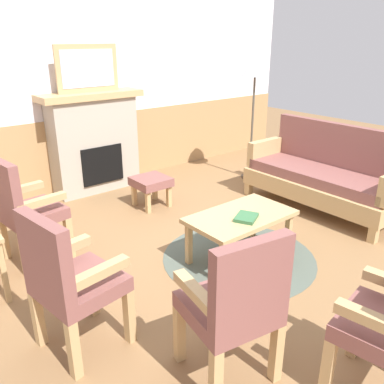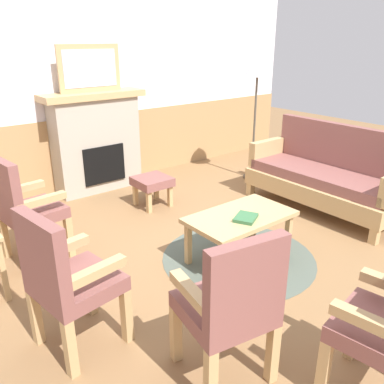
{
  "view_description": "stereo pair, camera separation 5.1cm",
  "coord_description": "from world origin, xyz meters",
  "px_view_note": "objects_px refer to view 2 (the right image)",
  "views": [
    {
      "loc": [
        -2.24,
        -2.38,
        1.92
      ],
      "look_at": [
        0.0,
        0.35,
        0.55
      ],
      "focal_mm": 37.53,
      "sensor_mm": 36.0,
      "label": 1
    },
    {
      "loc": [
        -2.2,
        -2.41,
        1.92
      ],
      "look_at": [
        0.0,
        0.35,
        0.55
      ],
      "focal_mm": 37.53,
      "sensor_mm": 36.0,
      "label": 2
    }
  ],
  "objects_px": {
    "couch": "(325,177)",
    "book_on_table": "(246,218)",
    "framed_picture": "(90,68)",
    "fireplace": "(96,141)",
    "floor_lamp_by_couch": "(257,74)",
    "armchair_near_fireplace": "(66,277)",
    "armchair_front_left": "(231,302)",
    "footstool": "(152,183)",
    "armchair_by_window_left": "(24,205)",
    "coffee_table": "(240,220)"
  },
  "relations": [
    {
      "from": "framed_picture",
      "to": "coffee_table",
      "type": "relative_size",
      "value": 0.83
    },
    {
      "from": "couch",
      "to": "armchair_front_left",
      "type": "distance_m",
      "value": 2.88
    },
    {
      "from": "coffee_table",
      "to": "book_on_table",
      "type": "height_order",
      "value": "book_on_table"
    },
    {
      "from": "couch",
      "to": "floor_lamp_by_couch",
      "type": "bearing_deg",
      "value": 83.17
    },
    {
      "from": "armchair_near_fireplace",
      "to": "armchair_front_left",
      "type": "height_order",
      "value": "same"
    },
    {
      "from": "armchair_by_window_left",
      "to": "footstool",
      "type": "bearing_deg",
      "value": 12.89
    },
    {
      "from": "couch",
      "to": "floor_lamp_by_couch",
      "type": "height_order",
      "value": "floor_lamp_by_couch"
    },
    {
      "from": "couch",
      "to": "book_on_table",
      "type": "xyz_separation_m",
      "value": [
        -1.63,
        -0.3,
        0.06
      ]
    },
    {
      "from": "fireplace",
      "to": "armchair_near_fireplace",
      "type": "distance_m",
      "value": 3.01
    },
    {
      "from": "armchair_near_fireplace",
      "to": "floor_lamp_by_couch",
      "type": "xyz_separation_m",
      "value": [
        3.41,
        1.63,
        0.91
      ]
    },
    {
      "from": "armchair_front_left",
      "to": "coffee_table",
      "type": "bearing_deg",
      "value": 42.76
    },
    {
      "from": "framed_picture",
      "to": "armchair_front_left",
      "type": "height_order",
      "value": "framed_picture"
    },
    {
      "from": "couch",
      "to": "framed_picture",
      "type": "bearing_deg",
      "value": 127.74
    },
    {
      "from": "framed_picture",
      "to": "armchair_front_left",
      "type": "distance_m",
      "value": 3.69
    },
    {
      "from": "fireplace",
      "to": "couch",
      "type": "distance_m",
      "value": 2.89
    },
    {
      "from": "footstool",
      "to": "armchair_by_window_left",
      "type": "bearing_deg",
      "value": -167.11
    },
    {
      "from": "fireplace",
      "to": "floor_lamp_by_couch",
      "type": "height_order",
      "value": "floor_lamp_by_couch"
    },
    {
      "from": "fireplace",
      "to": "book_on_table",
      "type": "bearing_deg",
      "value": -87.05
    },
    {
      "from": "framed_picture",
      "to": "floor_lamp_by_couch",
      "type": "relative_size",
      "value": 0.48
    },
    {
      "from": "fireplace",
      "to": "framed_picture",
      "type": "relative_size",
      "value": 1.62
    },
    {
      "from": "coffee_table",
      "to": "armchair_near_fireplace",
      "type": "xyz_separation_m",
      "value": [
        -1.65,
        -0.13,
        0.15
      ]
    },
    {
      "from": "fireplace",
      "to": "footstool",
      "type": "xyz_separation_m",
      "value": [
        0.23,
        -0.95,
        -0.37
      ]
    },
    {
      "from": "couch",
      "to": "book_on_table",
      "type": "distance_m",
      "value": 1.66
    },
    {
      "from": "book_on_table",
      "to": "floor_lamp_by_couch",
      "type": "height_order",
      "value": "floor_lamp_by_couch"
    },
    {
      "from": "footstool",
      "to": "fireplace",
      "type": "bearing_deg",
      "value": 103.78
    },
    {
      "from": "armchair_front_left",
      "to": "floor_lamp_by_couch",
      "type": "bearing_deg",
      "value": 41.39
    },
    {
      "from": "framed_picture",
      "to": "armchair_near_fireplace",
      "type": "distance_m",
      "value": 3.18
    },
    {
      "from": "fireplace",
      "to": "armchair_by_window_left",
      "type": "relative_size",
      "value": 1.33
    },
    {
      "from": "floor_lamp_by_couch",
      "to": "armchair_near_fireplace",
      "type": "bearing_deg",
      "value": -154.39
    },
    {
      "from": "armchair_front_left",
      "to": "armchair_near_fireplace",
      "type": "bearing_deg",
      "value": 127.0
    },
    {
      "from": "armchair_near_fireplace",
      "to": "armchair_by_window_left",
      "type": "bearing_deg",
      "value": 83.38
    },
    {
      "from": "couch",
      "to": "book_on_table",
      "type": "height_order",
      "value": "couch"
    },
    {
      "from": "floor_lamp_by_couch",
      "to": "footstool",
      "type": "bearing_deg",
      "value": 178.76
    },
    {
      "from": "framed_picture",
      "to": "book_on_table",
      "type": "bearing_deg",
      "value": -87.05
    },
    {
      "from": "fireplace",
      "to": "framed_picture",
      "type": "height_order",
      "value": "framed_picture"
    },
    {
      "from": "armchair_front_left",
      "to": "floor_lamp_by_couch",
      "type": "xyz_separation_m",
      "value": [
        2.79,
        2.46,
        0.91
      ]
    },
    {
      "from": "armchair_near_fireplace",
      "to": "armchair_by_window_left",
      "type": "relative_size",
      "value": 1.0
    },
    {
      "from": "armchair_near_fireplace",
      "to": "armchair_front_left",
      "type": "relative_size",
      "value": 1.0
    },
    {
      "from": "couch",
      "to": "armchair_front_left",
      "type": "xyz_separation_m",
      "value": [
        -2.63,
        -1.16,
        0.14
      ]
    },
    {
      "from": "fireplace",
      "to": "footstool",
      "type": "relative_size",
      "value": 3.25
    },
    {
      "from": "couch",
      "to": "armchair_by_window_left",
      "type": "bearing_deg",
      "value": 162.58
    },
    {
      "from": "armchair_by_window_left",
      "to": "armchair_front_left",
      "type": "xyz_separation_m",
      "value": [
        0.47,
        -2.13,
        0.0
      ]
    },
    {
      "from": "framed_picture",
      "to": "floor_lamp_by_couch",
      "type": "xyz_separation_m",
      "value": [
        1.92,
        -0.98,
        -0.11
      ]
    },
    {
      "from": "armchair_front_left",
      "to": "floor_lamp_by_couch",
      "type": "relative_size",
      "value": 0.58
    },
    {
      "from": "fireplace",
      "to": "armchair_near_fireplace",
      "type": "height_order",
      "value": "fireplace"
    },
    {
      "from": "armchair_near_fireplace",
      "to": "armchair_front_left",
      "type": "distance_m",
      "value": 1.03
    },
    {
      "from": "coffee_table",
      "to": "footstool",
      "type": "relative_size",
      "value": 2.4
    },
    {
      "from": "floor_lamp_by_couch",
      "to": "coffee_table",
      "type": "bearing_deg",
      "value": -139.44
    },
    {
      "from": "framed_picture",
      "to": "book_on_table",
      "type": "height_order",
      "value": "framed_picture"
    },
    {
      "from": "fireplace",
      "to": "coffee_table",
      "type": "distance_m",
      "value": 2.5
    }
  ]
}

